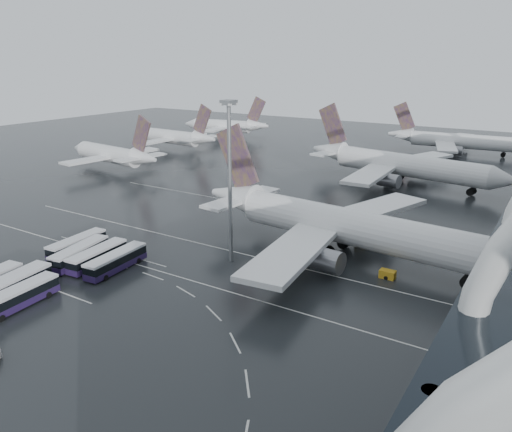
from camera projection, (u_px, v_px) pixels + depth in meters
The scene contains 24 objects.
ground at pixel (212, 280), 80.74m from camera, with size 420.00×420.00×0.00m, color black.
lane_marking_near at pixel (205, 285), 79.13m from camera, with size 120.00×0.25×0.01m, color silver.
lane_marking_mid at pixel (253, 256), 90.39m from camera, with size 120.00×0.25×0.01m, color silver.
lane_marking_far at pixel (319, 217), 112.90m from camera, with size 120.00×0.25×0.01m, color silver.
bus_bay_line_south at pixel (33, 282), 80.13m from camera, with size 28.00×0.25×0.01m, color silver.
bus_bay_line_north at pixel (110, 251), 93.00m from camera, with size 28.00×0.25×0.01m, color silver.
airliner_main at pixel (343, 227), 89.26m from camera, with size 64.93×56.68×21.97m.
airliner_gate_b at pixel (399, 165), 141.26m from camera, with size 61.12×54.29×21.26m.
airliner_gate_c at pixel (454, 141), 185.95m from camera, with size 51.27×47.26×18.27m.
jet_remote_west at pixel (114, 155), 158.32m from camera, with size 42.58×34.37×18.52m.
jet_remote_mid at pixel (175, 137), 193.45m from camera, with size 41.91×33.75×18.28m.
jet_remote_far at pixel (227, 126), 225.38m from camera, with size 42.04×33.98×18.29m.
bus_row_near_a at pixel (77, 245), 91.39m from camera, with size 3.69×12.35×3.00m.
bus_row_near_b at pixel (80, 253), 87.15m from camera, with size 5.16×12.87×3.09m.
bus_row_near_c at pixel (97, 256), 86.14m from camera, with size 3.95×12.39×3.00m.
bus_row_near_d at pixel (116, 261), 83.96m from camera, with size 3.85×12.70×3.08m.
bus_row_far_b at pixel (8, 288), 73.79m from camera, with size 4.94×14.21×3.43m.
bus_row_far_c at pixel (19, 297), 71.50m from camera, with size 3.84×12.50×3.03m.
floodlight_mast at pixel (230, 163), 83.00m from camera, with size 2.14×2.14×27.91m.
gse_cart_belly_a at pixel (388, 274), 81.22m from camera, with size 2.52×1.49×1.37m, color gold.
gse_cart_belly_b at pixel (398, 241), 95.96m from camera, with size 2.42×1.43×1.32m, color slate.
gse_cart_belly_c at pixel (296, 261), 86.79m from camera, with size 2.24×1.33×1.22m, color gold.
gse_cart_belly_d at pixel (422, 252), 90.68m from camera, with size 2.31×1.37×1.26m, color slate.
gse_cart_belly_e at pixel (360, 244), 94.89m from camera, with size 1.87×1.11×1.02m, color gold.
Camera 1 is at (45.51, -58.48, 34.43)m, focal length 35.00 mm.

